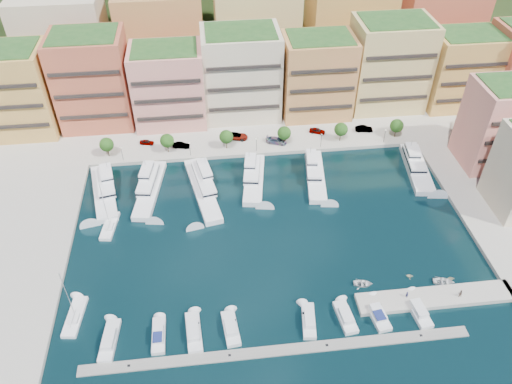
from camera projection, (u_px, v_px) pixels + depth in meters
ground at (272, 234)px, 114.21m from camera, size 400.00×400.00×0.00m
north_quay at (245, 98)px, 161.02m from camera, size 220.00×64.00×2.00m
hillside at (233, 37)px, 197.27m from camera, size 240.00×40.00×58.00m
south_pontoon at (279, 351)px, 91.29m from camera, size 72.00×2.20×0.35m
finger_pier at (435, 299)px, 100.21m from camera, size 32.00×5.00×2.00m
apartment_0 at (11, 91)px, 137.54m from camera, size 22.00×16.50×24.80m
apartment_1 at (93, 80)px, 140.32m from camera, size 20.00×16.50×26.80m
apartment_2 at (169, 86)px, 141.95m from camera, size 20.00×15.50×22.80m
apartment_3 at (241, 74)px, 144.32m from camera, size 22.00×16.50×25.80m
apartment_4 at (317, 76)px, 145.38m from camera, size 20.00×15.50×23.80m
apartment_5 at (389, 64)px, 147.84m from camera, size 22.00×16.50×26.80m
apartment_6 at (461, 69)px, 149.55m from camera, size 20.00×15.50×22.80m
apartment_east_a at (503, 124)px, 126.72m from camera, size 18.00×14.50×22.80m
backblock_0 at (65, 43)px, 154.88m from camera, size 26.00×18.00×30.00m
backblock_1 at (162, 39)px, 157.51m from camera, size 26.00×18.00×30.00m
backblock_2 at (256, 34)px, 160.13m from camera, size 26.00×18.00×30.00m
backblock_3 at (348, 30)px, 162.75m from camera, size 26.00×18.00×30.00m
backblock_4 at (436, 26)px, 165.37m from camera, size 26.00×18.00×30.00m
tree_0 at (107, 145)px, 132.92m from camera, size 3.80×3.80×5.65m
tree_1 at (167, 141)px, 134.32m from camera, size 3.80×3.80×5.65m
tree_2 at (226, 137)px, 135.72m from camera, size 3.80×3.80×5.65m
tree_3 at (284, 133)px, 137.12m from camera, size 3.80×3.80×5.65m
tree_4 at (341, 129)px, 138.52m from camera, size 3.80×3.80×5.65m
tree_5 at (397, 126)px, 139.92m from camera, size 3.80×3.80×5.65m
lamppost_0 at (122, 151)px, 132.13m from camera, size 0.30×0.30×4.20m
lamppost_1 at (190, 147)px, 133.71m from camera, size 0.30×0.30×4.20m
lamppost_2 at (256, 142)px, 135.28m from camera, size 0.30×0.30×4.20m
lamppost_3 at (321, 138)px, 136.85m from camera, size 0.30×0.30×4.20m
lamppost_4 at (385, 134)px, 138.43m from camera, size 0.30×0.30×4.20m
yacht_0 at (104, 189)px, 124.52m from camera, size 8.91×21.70×7.30m
yacht_1 at (150, 187)px, 125.28m from camera, size 7.84×22.35×7.30m
yacht_2 at (202, 186)px, 125.36m from camera, size 9.04×25.29×7.30m
yacht_3 at (254, 176)px, 128.36m from camera, size 7.74×20.12×7.30m
yacht_4 at (315, 173)px, 129.43m from camera, size 7.11×21.05×7.30m
yacht_6 at (416, 165)px, 131.82m from camera, size 7.76×21.02×7.30m
cruiser_0 at (110, 341)px, 92.31m from camera, size 3.53×9.22×2.55m
cruiser_1 at (159, 336)px, 93.08m from camera, size 2.44×7.72×2.66m
cruiser_2 at (194, 332)px, 93.67m from camera, size 3.25×8.87×2.55m
cruiser_3 at (231, 329)px, 94.29m from camera, size 3.39×7.92×2.55m
cruiser_5 at (309, 321)px, 95.60m from camera, size 3.46×8.20×2.55m
cruiser_6 at (345, 317)px, 96.24m from camera, size 3.45×7.71×2.55m
cruiser_7 at (377, 314)px, 96.75m from camera, size 3.77×8.25×2.66m
cruiser_8 at (418, 310)px, 97.49m from camera, size 3.56×8.71×2.55m
sailboat_0 at (75, 317)px, 96.51m from camera, size 3.87×9.57×13.20m
sailboat_2 at (110, 226)px, 115.59m from camera, size 3.94×9.34×13.20m
tender_3 at (451, 278)px, 103.72m from camera, size 1.70×1.50×0.83m
tender_2 at (444, 282)px, 102.99m from camera, size 5.02×4.08×0.92m
tender_0 at (363, 284)px, 102.67m from camera, size 4.41×3.47×0.83m
tender_1 at (410, 276)px, 104.29m from camera, size 1.81×1.67×0.80m
car_0 at (147, 142)px, 139.17m from camera, size 4.14×2.34×1.33m
car_1 at (181, 145)px, 137.87m from camera, size 4.79×2.44×1.51m
car_2 at (237, 136)px, 141.14m from camera, size 6.72×4.43×1.72m
car_3 at (276, 140)px, 139.47m from camera, size 6.30×4.32×1.69m
car_4 at (317, 131)px, 143.34m from camera, size 4.87×3.42×1.54m
car_5 at (364, 129)px, 144.03m from camera, size 5.16×2.42×1.64m
person_0 at (407, 294)px, 98.85m from camera, size 0.63×0.70×1.60m
person_1 at (460, 293)px, 98.98m from camera, size 0.89×0.71×1.75m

